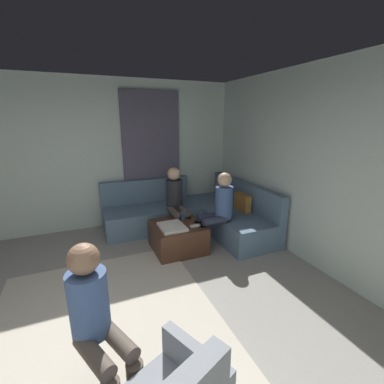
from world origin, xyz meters
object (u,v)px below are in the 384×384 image
(ottoman, at_px, (178,237))
(person_on_couch_side, at_px, (176,199))
(sectional_couch, at_px, (195,214))
(person_on_couch_back, at_px, (218,207))
(person_on_armchair, at_px, (96,318))
(game_remote, at_px, (195,226))
(coffee_mug, at_px, (183,215))

(ottoman, height_order, person_on_couch_side, person_on_couch_side)
(sectional_couch, height_order, person_on_couch_back, person_on_couch_back)
(person_on_couch_back, distance_m, person_on_armchair, 2.59)
(ottoman, xyz_separation_m, person_on_armchair, (1.88, -1.28, 0.43))
(ottoman, height_order, game_remote, game_remote)
(ottoman, relative_size, game_remote, 5.07)
(ottoman, xyz_separation_m, coffee_mug, (-0.22, 0.18, 0.26))
(coffee_mug, bearing_deg, person_on_armchair, -34.91)
(ottoman, height_order, coffee_mug, coffee_mug)
(coffee_mug, height_order, person_on_couch_side, person_on_couch_side)
(person_on_couch_back, bearing_deg, person_on_armchair, 132.28)
(sectional_couch, relative_size, person_on_couch_side, 2.12)
(game_remote, bearing_deg, sectional_couch, 156.72)
(coffee_mug, bearing_deg, person_on_couch_back, 52.29)
(coffee_mug, relative_size, person_on_couch_side, 0.08)
(person_on_couch_side, bearing_deg, person_on_armchair, 58.76)
(game_remote, relative_size, person_on_armchair, 0.13)
(ottoman, height_order, person_on_couch_back, person_on_couch_back)
(sectional_couch, relative_size, coffee_mug, 26.84)
(sectional_couch, bearing_deg, person_on_couch_side, -70.44)
(coffee_mug, distance_m, person_on_couch_side, 0.35)
(person_on_couch_back, bearing_deg, sectional_couch, 3.99)
(coffee_mug, xyz_separation_m, game_remote, (0.40, 0.04, -0.04))
(person_on_couch_side, bearing_deg, ottoman, 72.11)
(game_remote, bearing_deg, person_on_couch_side, -175.42)
(person_on_couch_back, bearing_deg, game_remote, 96.56)
(coffee_mug, bearing_deg, person_on_couch_side, -176.98)
(ottoman, distance_m, person_on_couch_side, 0.70)
(ottoman, bearing_deg, coffee_mug, 140.71)
(sectional_couch, height_order, coffee_mug, sectional_couch)
(game_remote, relative_size, person_on_couch_side, 0.12)
(person_on_couch_back, xyz_separation_m, person_on_couch_side, (-0.64, -0.47, 0.00))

